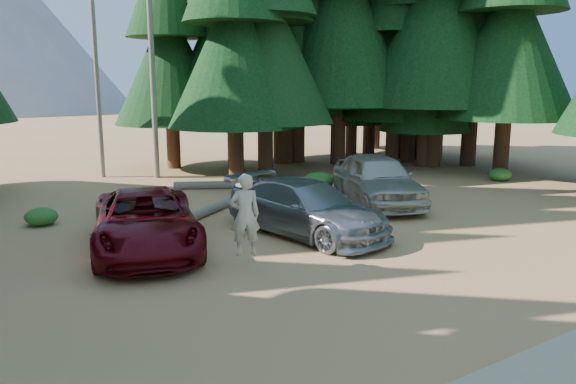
# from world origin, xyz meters

# --- Properties ---
(ground) EXTENTS (160.00, 160.00, 0.00)m
(ground) POSITION_xyz_m (0.00, 0.00, 0.00)
(ground) COLOR #A37F45
(ground) RESTS_ON ground
(forest_belt_north) EXTENTS (36.00, 7.00, 22.00)m
(forest_belt_north) POSITION_xyz_m (0.00, 15.00, 0.00)
(forest_belt_north) COLOR black
(forest_belt_north) RESTS_ON ground
(forest_belt_east) EXTENTS (6.00, 22.00, 22.00)m
(forest_belt_east) POSITION_xyz_m (15.50, 4.00, 0.00)
(forest_belt_east) COLOR black
(forest_belt_east) RESTS_ON ground
(snag_front) EXTENTS (0.24, 0.24, 12.00)m
(snag_front) POSITION_xyz_m (0.80, 14.50, 6.00)
(snag_front) COLOR #655E51
(snag_front) RESTS_ON ground
(snag_back) EXTENTS (0.20, 0.20, 10.00)m
(snag_back) POSITION_xyz_m (-1.20, 16.00, 5.00)
(snag_back) COLOR #655E51
(snag_back) RESTS_ON ground
(red_pickup) EXTENTS (4.04, 6.03, 1.54)m
(red_pickup) POSITION_xyz_m (-3.37, 3.97, 0.77)
(red_pickup) COLOR #5F0811
(red_pickup) RESTS_ON ground
(silver_minivan_center) EXTENTS (3.06, 5.59, 1.54)m
(silver_minivan_center) POSITION_xyz_m (0.93, 2.96, 0.77)
(silver_minivan_center) COLOR #94979B
(silver_minivan_center) RESTS_ON ground
(silver_minivan_right) EXTENTS (4.01, 5.72, 1.81)m
(silver_minivan_right) POSITION_xyz_m (5.31, 4.86, 0.90)
(silver_minivan_right) COLOR beige
(silver_minivan_right) RESTS_ON ground
(frisbee_player) EXTENTS (0.80, 0.65, 1.91)m
(frisbee_player) POSITION_xyz_m (-1.95, 1.29, 1.29)
(frisbee_player) COLOR beige
(frisbee_player) RESTS_ON ground
(log_left) EXTENTS (3.63, 2.65, 0.30)m
(log_left) POSITION_xyz_m (0.41, 7.22, 0.15)
(log_left) COLOR #655E51
(log_left) RESTS_ON ground
(log_mid) EXTENTS (3.50, 2.11, 0.31)m
(log_mid) POSITION_xyz_m (2.03, 10.50, 0.16)
(log_mid) COLOR #655E51
(log_mid) RESTS_ON ground
(log_right) EXTENTS (5.44, 0.83, 0.35)m
(log_right) POSITION_xyz_m (5.87, 7.00, 0.17)
(log_right) COLOR #655E51
(log_right) RESTS_ON ground
(shrub_far_left) EXTENTS (0.97, 0.97, 0.53)m
(shrub_far_left) POSITION_xyz_m (-5.17, 8.21, 0.27)
(shrub_far_left) COLOR #1C5E1F
(shrub_far_left) RESTS_ON ground
(shrub_left) EXTENTS (0.93, 0.93, 0.51)m
(shrub_left) POSITION_xyz_m (-3.09, 7.33, 0.26)
(shrub_left) COLOR #1C5E1F
(shrub_left) RESTS_ON ground
(shrub_center_left) EXTENTS (1.17, 1.17, 0.64)m
(shrub_center_left) POSITION_xyz_m (-2.85, 8.22, 0.32)
(shrub_center_left) COLOR #1C5E1F
(shrub_center_left) RESTS_ON ground
(shrub_center_right) EXTENTS (1.13, 1.13, 0.62)m
(shrub_center_right) POSITION_xyz_m (3.53, 7.40, 0.31)
(shrub_center_right) COLOR #1C5E1F
(shrub_center_right) RESTS_ON ground
(shrub_right) EXTENTS (1.08, 1.08, 0.60)m
(shrub_right) POSITION_xyz_m (3.44, 7.98, 0.30)
(shrub_right) COLOR #1C5E1F
(shrub_right) RESTS_ON ground
(shrub_far_right) EXTENTS (1.26, 1.26, 0.69)m
(shrub_far_right) POSITION_xyz_m (5.23, 8.23, 0.35)
(shrub_far_right) COLOR #1C5E1F
(shrub_far_right) RESTS_ON ground
(shrub_edge_east) EXTENTS (1.00, 1.00, 0.55)m
(shrub_edge_east) POSITION_xyz_m (13.07, 5.50, 0.27)
(shrub_edge_east) COLOR #1C5E1F
(shrub_edge_east) RESTS_ON ground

